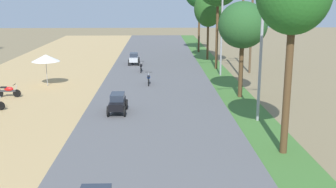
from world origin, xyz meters
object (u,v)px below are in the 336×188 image
vendor_umbrella (46,58)px  parked_motorbike_fifth (8,90)px  utility_pole_near (242,21)px  streetlamp_mid (222,30)px  motorbike_ahead_third (141,67)px  median_tree_fourth (208,9)px  motorbike_ahead_second (149,78)px  car_sedan_black (117,102)px  utility_pole_far (252,22)px  streetlamp_far (200,14)px  car_sedan_silver (134,58)px  streetlamp_near (261,41)px  median_tree_second (243,25)px

vendor_umbrella → parked_motorbike_fifth: bearing=-114.9°
utility_pole_near → streetlamp_mid: bearing=168.1°
parked_motorbike_fifth → utility_pole_near: 20.12m
utility_pole_near → motorbike_ahead_third: bearing=165.9°
streetlamp_mid → median_tree_fourth: bearing=90.0°
utility_pole_near → motorbike_ahead_second: utility_pole_near is taller
parked_motorbike_fifth → car_sedan_black: bearing=-27.9°
utility_pole_far → car_sedan_black: size_ratio=4.06×
streetlamp_far → car_sedan_silver: bearing=-122.9°
streetlamp_near → streetlamp_far: (0.00, 33.07, 0.15)m
streetlamp_far → utility_pole_far: (2.98, -17.53, -0.01)m
motorbike_ahead_third → median_tree_second: bearing=-54.0°
streetlamp_near → car_sedan_black: streetlamp_near is taller
streetlamp_mid → car_sedan_black: streetlamp_mid is taller
vendor_umbrella → median_tree_fourth: bearing=43.7°
streetlamp_near → motorbike_ahead_third: streetlamp_near is taller
vendor_umbrella → utility_pole_near: bearing=13.2°
utility_pole_far → motorbike_ahead_third: utility_pole_far is taller
utility_pole_far → motorbike_ahead_second: size_ratio=5.09×
streetlamp_mid → streetlamp_far: (0.00, 18.97, 0.61)m
vendor_umbrella → streetlamp_near: (14.58, -9.92, 2.33)m
vendor_umbrella → car_sedan_silver: bearing=58.6°
utility_pole_far → parked_motorbike_fifth: bearing=-154.0°
median_tree_fourth → motorbike_ahead_third: bearing=-132.8°
median_tree_second → car_sedan_silver: size_ratio=2.96×
median_tree_second → utility_pole_near: 8.10m
median_tree_second → streetlamp_far: bearing=90.3°
vendor_umbrella → motorbike_ahead_third: bearing=39.8°
car_sedan_black → motorbike_ahead_third: size_ratio=1.26×
median_tree_second → car_sedan_black: median_tree_second is taller
streetlamp_near → motorbike_ahead_second: (-6.46, 10.15, -4.06)m
streetlamp_far → utility_pole_near: size_ratio=0.86×
vendor_umbrella → car_sedan_black: size_ratio=1.12×
utility_pole_near → car_sedan_black: size_ratio=4.22×
streetlamp_near → car_sedan_silver: size_ratio=3.52×
median_tree_second → motorbike_ahead_third: size_ratio=3.72×
streetlamp_near → vendor_umbrella: bearing=145.8°
vendor_umbrella → median_tree_second: (14.71, -4.12, 2.80)m
utility_pole_near → parked_motorbike_fifth: bearing=-157.1°
streetlamp_near → utility_pole_near: bearing=82.8°
motorbike_ahead_second → motorbike_ahead_third: bearing=98.0°
car_sedan_silver → streetlamp_far: bearing=57.1°
utility_pole_far → motorbike_ahead_third: size_ratio=5.09×
parked_motorbike_fifth → motorbike_ahead_third: (9.07, 9.89, 0.02)m
utility_pole_near → motorbike_ahead_third: size_ratio=5.30×
motorbike_ahead_third → streetlamp_near: bearing=-65.5°
vendor_umbrella → streetlamp_far: (14.58, 23.16, 2.47)m
motorbike_ahead_third → median_tree_fourth: bearing=47.2°
car_sedan_black → motorbike_ahead_third: bearing=86.2°
vendor_umbrella → streetlamp_mid: (14.58, 4.18, 1.86)m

